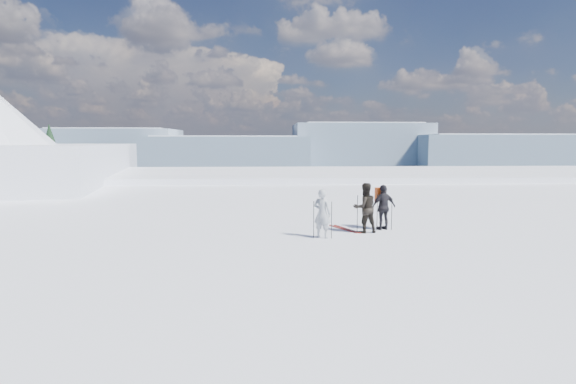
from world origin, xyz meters
name	(u,v)px	position (x,y,z in m)	size (l,w,h in m)	color
lake_basin	(297,245)	(0.00, 30.00, -6.50)	(820.00, 820.00, 71.62)	white
far_mountain_range	(295,152)	(29.60, 454.78, -7.19)	(770.00, 110.00, 53.00)	slate
skier_grey	(322,213)	(-1.08, 3.36, 0.83)	(0.61, 0.40, 1.66)	#9CA3AA
skier_dark	(365,208)	(0.54, 4.15, 0.89)	(0.86, 0.67, 1.78)	black
skier_pack	(384,207)	(1.35, 4.64, 0.83)	(0.98, 0.41, 1.67)	black
backpack	(381,177)	(1.27, 4.87, 1.93)	(0.36, 0.20, 0.52)	#EB5116
ski_poles	(358,216)	(0.26, 3.97, 0.63)	(3.04, 1.39, 1.36)	black
skis_loose	(345,229)	(-0.04, 4.75, 0.01)	(0.94, 1.60, 0.03)	black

